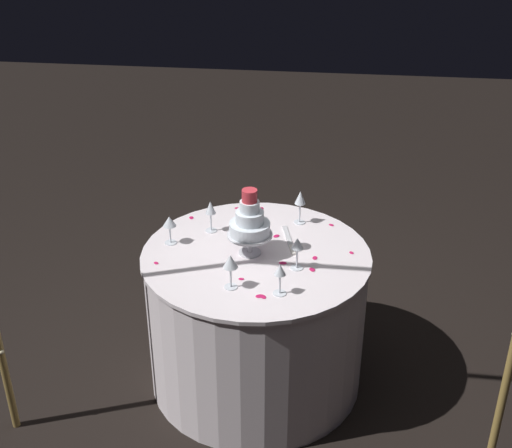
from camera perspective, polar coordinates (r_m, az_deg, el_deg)
ground_plane at (r=3.77m, az=-0.00°, el=-12.57°), size 12.00×12.00×0.00m
decorative_arch at (r=2.55m, az=-1.43°, el=5.80°), size 2.31×0.06×2.26m
main_table at (r=3.53m, az=-0.00°, el=-7.84°), size 1.12×1.12×0.77m
tiered_cake at (r=3.24m, az=-0.53°, el=0.09°), size 0.22×0.22×0.34m
wine_glass_0 at (r=3.15m, az=3.47°, el=-1.82°), size 0.06×0.06×0.16m
wine_glass_1 at (r=3.47m, az=-3.82°, el=1.22°), size 0.06×0.06×0.17m
wine_glass_2 at (r=3.01m, az=-2.15°, el=-3.26°), size 0.07×0.07×0.17m
wine_glass_3 at (r=3.55m, az=3.71°, el=2.06°), size 0.06×0.06×0.18m
wine_glass_4 at (r=2.97m, az=2.01°, el=-4.04°), size 0.06×0.06×0.15m
wine_glass_5 at (r=3.58m, az=-0.86°, el=1.86°), size 0.06×0.06×0.15m
wine_glass_6 at (r=3.39m, az=-7.24°, el=0.10°), size 0.07×0.07×0.15m
cake_knife at (r=3.42m, az=2.82°, el=-1.49°), size 0.09×0.29×0.01m
rose_petal_0 at (r=3.60m, az=6.31°, el=-0.08°), size 0.04×0.03×0.00m
rose_petal_1 at (r=3.36m, az=7.97°, el=-2.39°), size 0.03×0.03×0.00m
rose_petal_2 at (r=3.13m, az=-1.24°, el=-4.61°), size 0.03×0.02×0.00m
rose_petal_3 at (r=3.75m, az=-1.61°, el=1.34°), size 0.03×0.03×0.00m
rose_petal_4 at (r=3.75m, az=0.48°, el=1.33°), size 0.03×0.04×0.00m
rose_petal_5 at (r=3.20m, az=4.72°, el=-3.81°), size 0.04×0.04×0.00m
rose_petal_6 at (r=3.28m, az=-8.34°, el=-3.24°), size 0.03×0.03×0.00m
rose_petal_7 at (r=3.01m, az=0.61°, el=-6.10°), size 0.04×0.04×0.00m
rose_petal_8 at (r=3.25m, az=2.26°, el=-3.27°), size 0.04×0.03×0.00m
rose_petal_9 at (r=3.01m, az=0.33°, el=-6.04°), size 0.05×0.04×0.00m
rose_petal_10 at (r=3.67m, az=-5.42°, el=0.53°), size 0.03×0.04×0.00m
rose_petal_11 at (r=3.58m, az=-1.00°, el=-0.01°), size 0.03×0.04×0.00m
rose_petal_12 at (r=3.47m, az=1.72°, el=-1.01°), size 0.04×0.04×0.00m
rose_petal_13 at (r=3.30m, az=4.94°, el=-2.84°), size 0.03×0.04×0.00m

